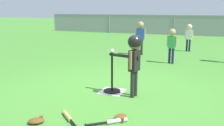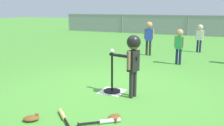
% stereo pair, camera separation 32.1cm
% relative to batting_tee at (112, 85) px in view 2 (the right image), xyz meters
% --- Properties ---
extents(ground_plane, '(60.00, 60.00, 0.00)m').
position_rel_batting_tee_xyz_m(ground_plane, '(-0.10, 0.07, -0.12)').
color(ground_plane, '#478C33').
extents(home_plate, '(0.44, 0.44, 0.01)m').
position_rel_batting_tee_xyz_m(home_plate, '(-0.00, 0.00, -0.12)').
color(home_plate, white).
rests_on(home_plate, ground_plane).
extents(batting_tee, '(0.32, 0.32, 0.74)m').
position_rel_batting_tee_xyz_m(batting_tee, '(0.00, 0.00, 0.00)').
color(batting_tee, black).
rests_on(batting_tee, ground_plane).
extents(baseball_on_tee, '(0.07, 0.07, 0.07)m').
position_rel_batting_tee_xyz_m(baseball_on_tee, '(-0.00, 0.00, 0.65)').
color(baseball_on_tee, white).
rests_on(baseball_on_tee, batting_tee).
extents(batter_child, '(0.62, 0.31, 1.10)m').
position_rel_batting_tee_xyz_m(batter_child, '(0.44, -0.12, 0.66)').
color(batter_child, '#262626').
rests_on(batter_child, ground_plane).
extents(fielder_near_right, '(0.29, 0.19, 0.98)m').
position_rel_batting_tee_xyz_m(fielder_near_right, '(1.06, 5.14, 0.51)').
color(fielder_near_right, '#191E4C').
rests_on(fielder_near_right, ground_plane).
extents(fielder_deep_center, '(0.28, 0.19, 0.98)m').
position_rel_batting_tee_xyz_m(fielder_deep_center, '(0.73, 2.86, 0.51)').
color(fielder_deep_center, '#191E4C').
rests_on(fielder_deep_center, ground_plane).
extents(fielder_deep_right, '(0.33, 0.22, 1.11)m').
position_rel_batting_tee_xyz_m(fielder_deep_right, '(-0.41, 3.86, 0.59)').
color(fielder_deep_right, '#262626').
rests_on(fielder_deep_right, ground_plane).
extents(spare_bat_silver, '(0.50, 0.41, 0.06)m').
position_rel_batting_tee_xyz_m(spare_bat_silver, '(0.46, -1.24, -0.09)').
color(spare_bat_silver, silver).
rests_on(spare_bat_silver, ground_plane).
extents(spare_bat_wood, '(0.51, 0.48, 0.06)m').
position_rel_batting_tee_xyz_m(spare_bat_wood, '(-0.16, -1.35, -0.09)').
color(spare_bat_wood, '#DBB266').
rests_on(spare_bat_wood, ground_plane).
extents(glove_by_plate, '(0.20, 0.25, 0.07)m').
position_rel_batting_tee_xyz_m(glove_by_plate, '(0.53, -1.09, -0.09)').
color(glove_by_plate, brown).
rests_on(glove_by_plate, ground_plane).
extents(glove_tossed_aside, '(0.27, 0.26, 0.07)m').
position_rel_batting_tee_xyz_m(glove_tossed_aside, '(-0.52, -1.59, -0.09)').
color(glove_tossed_aside, brown).
rests_on(glove_tossed_aside, ground_plane).
extents(outfield_fence, '(16.06, 0.06, 1.15)m').
position_rel_batting_tee_xyz_m(outfield_fence, '(-0.10, 10.71, 0.49)').
color(outfield_fence, slate).
rests_on(outfield_fence, ground_plane).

